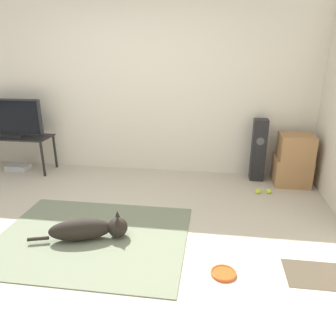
% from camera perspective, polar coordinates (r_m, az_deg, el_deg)
% --- Properties ---
extents(ground_plane, '(12.00, 12.00, 0.00)m').
position_cam_1_polar(ground_plane, '(3.36, -13.75, -12.22)').
color(ground_plane, '#BCB29E').
extents(wall_back, '(8.00, 0.06, 2.55)m').
position_cam_1_polar(wall_back, '(4.88, -5.85, 14.26)').
color(wall_back, silver).
rests_on(wall_back, ground_plane).
extents(area_rug, '(1.87, 1.47, 0.01)m').
position_cam_1_polar(area_rug, '(3.40, -13.12, -11.67)').
color(area_rug, slate).
rests_on(area_rug, ground_plane).
extents(dog, '(0.92, 0.38, 0.26)m').
position_cam_1_polar(dog, '(3.32, -13.46, -10.28)').
color(dog, black).
rests_on(dog, area_rug).
extents(frisbee, '(0.21, 0.21, 0.03)m').
position_cam_1_polar(frisbee, '(2.89, 9.63, -17.60)').
color(frisbee, '#DB511E').
rests_on(frisbee, ground_plane).
extents(cardboard_box_lower, '(0.47, 0.43, 0.37)m').
position_cam_1_polar(cardboard_box_lower, '(4.79, 20.70, -0.47)').
color(cardboard_box_lower, '#A87A4C').
rests_on(cardboard_box_lower, ground_plane).
extents(cardboard_box_upper, '(0.43, 0.39, 0.33)m').
position_cam_1_polar(cardboard_box_upper, '(4.68, 21.41, 3.46)').
color(cardboard_box_upper, '#A87A4C').
rests_on(cardboard_box_upper, cardboard_box_lower).
extents(floor_speaker, '(0.19, 0.19, 0.87)m').
position_cam_1_polar(floor_speaker, '(4.73, 15.48, 3.03)').
color(floor_speaker, black).
rests_on(floor_speaker, ground_plane).
extents(tv_stand, '(1.11, 0.44, 0.54)m').
position_cam_1_polar(tv_stand, '(5.43, -25.21, 4.37)').
color(tv_stand, black).
rests_on(tv_stand, ground_plane).
extents(tv, '(0.96, 0.20, 0.55)m').
position_cam_1_polar(tv, '(5.36, -25.72, 7.84)').
color(tv, '#232326').
rests_on(tv, tv_stand).
extents(tennis_ball_by_boxes, '(0.07, 0.07, 0.07)m').
position_cam_1_polar(tennis_ball_by_boxes, '(4.42, 17.09, -3.88)').
color(tennis_ball_by_boxes, '#C6E033').
rests_on(tennis_ball_by_boxes, ground_plane).
extents(tennis_ball_near_speaker, '(0.07, 0.07, 0.07)m').
position_cam_1_polar(tennis_ball_near_speaker, '(4.39, 15.44, -3.91)').
color(tennis_ball_near_speaker, '#C6E033').
rests_on(tennis_ball_near_speaker, ground_plane).
extents(game_console, '(0.33, 0.23, 0.08)m').
position_cam_1_polar(game_console, '(5.56, -24.64, 0.14)').
color(game_console, '#B7B7BC').
rests_on(game_console, ground_plane).
extents(door_mat, '(0.68, 0.38, 0.01)m').
position_cam_1_polar(door_mat, '(3.13, 26.01, -16.51)').
color(door_mat, '#4C4233').
rests_on(door_mat, ground_plane).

